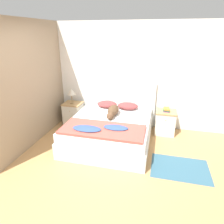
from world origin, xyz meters
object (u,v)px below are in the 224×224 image
nightstand_left (73,113)px  table_lamp (71,92)px  bed (110,131)px  book_stack (166,110)px  nightstand_right (165,122)px  dog (113,111)px  pillow_left (107,104)px  pillow_right (128,106)px

nightstand_left → table_lamp: size_ratio=1.48×
bed → book_stack: bearing=30.2°
book_stack → nightstand_left: bearing=179.6°
nightstand_right → book_stack: book_stack is taller
nightstand_right → dog: dog is taller
pillow_left → table_lamp: 0.96m
pillow_right → book_stack: bearing=-2.6°
nightstand_left → dog: bearing=-21.1°
pillow_left → dog: bearing=-60.8°
nightstand_left → nightstand_right: 2.37m
nightstand_left → dog: dog is taller
bed → pillow_right: 0.85m
dog → book_stack: 1.26m
nightstand_right → table_lamp: size_ratio=1.48×
pillow_left → nightstand_left: bearing=-178.3°
pillow_right → table_lamp: bearing=-178.1°
nightstand_left → dog: 1.33m
bed → book_stack: (1.18, 0.69, 0.35)m
dog → table_lamp: bearing=159.8°
bed → dog: bearing=87.9°
nightstand_left → table_lamp: (0.00, -0.02, 0.59)m
bed → nightstand_left: (-1.19, 0.70, 0.03)m
pillow_left → table_lamp: size_ratio=1.29×
nightstand_right → pillow_right: bearing=178.3°
pillow_left → book_stack: pillow_left is taller
pillow_right → book_stack: (0.92, -0.04, 0.01)m
dog → nightstand_left: bearing=158.9°
nightstand_right → pillow_left: (-1.45, 0.03, 0.32)m
bed → table_lamp: size_ratio=4.92×
nightstand_left → book_stack: 2.39m
table_lamp → dog: bearing=-20.2°
bed → book_stack: book_stack is taller
nightstand_right → book_stack: 0.33m
pillow_right → pillow_left: bearing=180.0°
nightstand_left → pillow_left: 0.98m
nightstand_left → pillow_left: size_ratio=1.14×
dog → table_lamp: table_lamp is taller
bed → nightstand_right: 1.38m
pillow_left → table_lamp: table_lamp is taller
pillow_left → pillow_right: size_ratio=1.00×
nightstand_left → table_lamp: bearing=-90.0°
pillow_left → book_stack: (1.45, -0.04, 0.01)m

